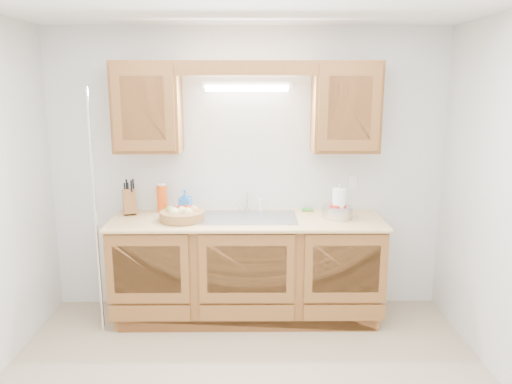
{
  "coord_description": "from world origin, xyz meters",
  "views": [
    {
      "loc": [
        0.05,
        -2.9,
        2.02
      ],
      "look_at": [
        0.07,
        0.85,
        1.2
      ],
      "focal_mm": 35.0,
      "sensor_mm": 36.0,
      "label": 1
    }
  ],
  "objects_px": {
    "paper_towel": "(339,204)",
    "apple_bowl": "(337,211)",
    "knife_block": "(129,201)",
    "fruit_basket": "(182,214)"
  },
  "relations": [
    {
      "from": "paper_towel",
      "to": "knife_block",
      "type": "bearing_deg",
      "value": 175.1
    },
    {
      "from": "fruit_basket",
      "to": "paper_towel",
      "type": "bearing_deg",
      "value": 2.66
    },
    {
      "from": "paper_towel",
      "to": "apple_bowl",
      "type": "relative_size",
      "value": 0.88
    },
    {
      "from": "fruit_basket",
      "to": "apple_bowl",
      "type": "bearing_deg",
      "value": 2.75
    },
    {
      "from": "paper_towel",
      "to": "apple_bowl",
      "type": "xyz_separation_m",
      "value": [
        -0.01,
        0.0,
        -0.07
      ]
    },
    {
      "from": "paper_towel",
      "to": "apple_bowl",
      "type": "distance_m",
      "value": 0.07
    },
    {
      "from": "knife_block",
      "to": "apple_bowl",
      "type": "distance_m",
      "value": 1.8
    },
    {
      "from": "fruit_basket",
      "to": "knife_block",
      "type": "distance_m",
      "value": 0.54
    },
    {
      "from": "knife_block",
      "to": "paper_towel",
      "type": "bearing_deg",
      "value": -23.42
    },
    {
      "from": "knife_block",
      "to": "paper_towel",
      "type": "height_order",
      "value": "knife_block"
    }
  ]
}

